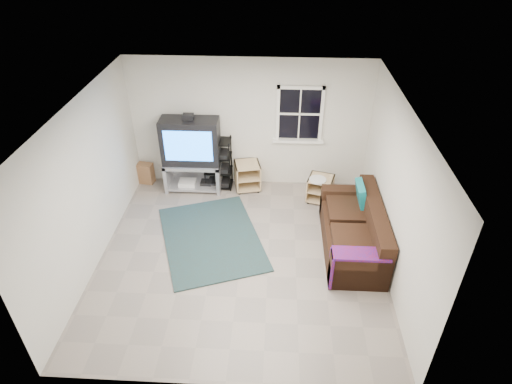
# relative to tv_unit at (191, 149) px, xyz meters

# --- Properties ---
(room) EXTENTS (4.60, 4.62, 4.60)m
(room) POSITION_rel_tv_unit_xyz_m (2.07, 0.27, 0.59)
(room) COLOR gray
(room) RESTS_ON ground
(tv_unit) EXTENTS (1.10, 0.55, 1.62)m
(tv_unit) POSITION_rel_tv_unit_xyz_m (0.00, 0.00, 0.00)
(tv_unit) COLOR #9FA0A7
(tv_unit) RESTS_ON ground
(av_rack) EXTENTS (0.54, 0.39, 1.08)m
(av_rack) POSITION_rel_tv_unit_xyz_m (0.49, 0.08, -0.42)
(av_rack) COLOR black
(av_rack) RESTS_ON ground
(side_table_left) EXTENTS (0.58, 0.58, 0.57)m
(side_table_left) POSITION_rel_tv_unit_xyz_m (1.07, 0.07, -0.59)
(side_table_left) COLOR #DAB886
(side_table_left) RESTS_ON ground
(side_table_right) EXTENTS (0.57, 0.57, 0.53)m
(side_table_right) POSITION_rel_tv_unit_xyz_m (2.52, -0.29, -0.60)
(side_table_right) COLOR #DAB886
(side_table_right) RESTS_ON ground
(sofa) EXTENTS (0.90, 2.02, 0.92)m
(sofa) POSITION_rel_tv_unit_xyz_m (2.98, -1.69, -0.56)
(sofa) COLOR black
(sofa) RESTS_ON ground
(shag_rug) EXTENTS (2.21, 2.57, 0.03)m
(shag_rug) POSITION_rel_tv_unit_xyz_m (0.56, -1.59, -0.88)
(shag_rug) COLOR black
(shag_rug) RESTS_ON ground
(paper_bag) EXTENTS (0.34, 0.25, 0.44)m
(paper_bag) POSITION_rel_tv_unit_xyz_m (-1.03, 0.14, -0.67)
(paper_bag) COLOR #8E603F
(paper_bag) RESTS_ON ground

